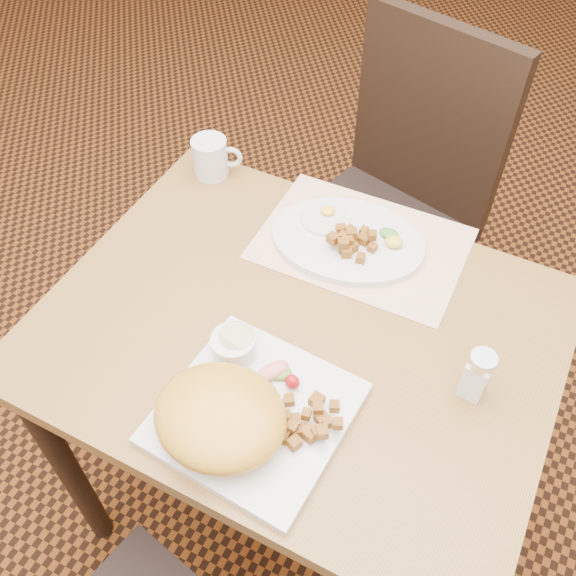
{
  "coord_description": "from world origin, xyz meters",
  "views": [
    {
      "loc": [
        0.3,
        -0.62,
        1.66
      ],
      "look_at": [
        -0.03,
        0.02,
        0.82
      ],
      "focal_mm": 40.0,
      "sensor_mm": 36.0,
      "label": 1
    }
  ],
  "objects_px": {
    "salt_shaker": "(477,374)",
    "coffee_mug": "(211,157)",
    "table": "(296,362)",
    "chair_far": "(396,196)",
    "plate_square": "(255,413)",
    "plate_oval": "(348,240)"
  },
  "relations": [
    {
      "from": "plate_square",
      "to": "salt_shaker",
      "type": "xyz_separation_m",
      "value": [
        0.29,
        0.2,
        0.04
      ]
    },
    {
      "from": "table",
      "to": "plate_square",
      "type": "bearing_deg",
      "value": -84.05
    },
    {
      "from": "chair_far",
      "to": "plate_square",
      "type": "xyz_separation_m",
      "value": [
        0.05,
        -0.83,
        0.22
      ]
    },
    {
      "from": "chair_far",
      "to": "coffee_mug",
      "type": "relative_size",
      "value": 9.24
    },
    {
      "from": "plate_oval",
      "to": "salt_shaker",
      "type": "bearing_deg",
      "value": -34.57
    },
    {
      "from": "table",
      "to": "chair_far",
      "type": "height_order",
      "value": "chair_far"
    },
    {
      "from": "plate_oval",
      "to": "plate_square",
      "type": "bearing_deg",
      "value": -86.92
    },
    {
      "from": "salt_shaker",
      "to": "coffee_mug",
      "type": "xyz_separation_m",
      "value": [
        -0.67,
        0.28,
        -0.01
      ]
    },
    {
      "from": "table",
      "to": "salt_shaker",
      "type": "distance_m",
      "value": 0.35
    },
    {
      "from": "coffee_mug",
      "to": "plate_square",
      "type": "bearing_deg",
      "value": -52.29
    },
    {
      "from": "plate_square",
      "to": "plate_oval",
      "type": "distance_m",
      "value": 0.42
    },
    {
      "from": "salt_shaker",
      "to": "chair_far",
      "type": "bearing_deg",
      "value": 118.47
    },
    {
      "from": "salt_shaker",
      "to": "coffee_mug",
      "type": "distance_m",
      "value": 0.73
    },
    {
      "from": "table",
      "to": "coffee_mug",
      "type": "relative_size",
      "value": 8.57
    },
    {
      "from": "table",
      "to": "salt_shaker",
      "type": "xyz_separation_m",
      "value": [
        0.31,
        0.01,
        0.16
      ]
    },
    {
      "from": "chair_far",
      "to": "plate_oval",
      "type": "height_order",
      "value": "chair_far"
    },
    {
      "from": "salt_shaker",
      "to": "coffee_mug",
      "type": "bearing_deg",
      "value": 156.94
    },
    {
      "from": "chair_far",
      "to": "table",
      "type": "bearing_deg",
      "value": 106.76
    },
    {
      "from": "plate_square",
      "to": "salt_shaker",
      "type": "distance_m",
      "value": 0.36
    },
    {
      "from": "plate_oval",
      "to": "salt_shaker",
      "type": "relative_size",
      "value": 3.05
    },
    {
      "from": "plate_square",
      "to": "table",
      "type": "bearing_deg",
      "value": 95.95
    },
    {
      "from": "table",
      "to": "plate_square",
      "type": "distance_m",
      "value": 0.22
    }
  ]
}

